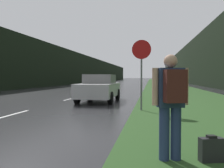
# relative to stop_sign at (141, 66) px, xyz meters

# --- Properties ---
(grass_verge) EXTENTS (6.00, 240.00, 0.02)m
(grass_verge) POSITION_rel_stop_sign_xyz_m (2.67, 32.44, -1.76)
(grass_verge) COLOR #2D5123
(grass_verge) RESTS_ON ground_plane
(lane_stripe_b) EXTENTS (0.12, 3.00, 0.01)m
(lane_stripe_b) POSITION_rel_stop_sign_xyz_m (-4.48, -2.20, -1.76)
(lane_stripe_b) COLOR silver
(lane_stripe_b) RESTS_ON ground_plane
(lane_stripe_c) EXTENTS (0.12, 3.00, 0.01)m
(lane_stripe_c) POSITION_rel_stop_sign_xyz_m (-4.48, 4.80, -1.76)
(lane_stripe_c) COLOR silver
(lane_stripe_c) RESTS_ON ground_plane
(lane_stripe_d) EXTENTS (0.12, 3.00, 0.01)m
(lane_stripe_d) POSITION_rel_stop_sign_xyz_m (-4.48, 11.80, -1.76)
(lane_stripe_d) COLOR silver
(lane_stripe_d) RESTS_ON ground_plane
(lane_stripe_e) EXTENTS (0.12, 3.00, 0.01)m
(lane_stripe_e) POSITION_rel_stop_sign_xyz_m (-4.48, 18.80, -1.76)
(lane_stripe_e) COLOR silver
(lane_stripe_e) RESTS_ON ground_plane
(lane_stripe_f) EXTENTS (0.12, 3.00, 0.01)m
(lane_stripe_f) POSITION_rel_stop_sign_xyz_m (-4.48, 25.80, -1.76)
(lane_stripe_f) COLOR silver
(lane_stripe_f) RESTS_ON ground_plane
(treeline_far_side) EXTENTS (2.00, 140.00, 6.11)m
(treeline_far_side) POSITION_rel_stop_sign_xyz_m (-14.63, 42.44, 1.29)
(treeline_far_side) COLOR black
(treeline_far_side) RESTS_ON ground_plane
(treeline_near_side) EXTENTS (2.00, 140.00, 8.05)m
(treeline_near_side) POSITION_rel_stop_sign_xyz_m (8.67, 42.44, 2.26)
(treeline_near_side) COLOR black
(treeline_near_side) RESTS_ON ground_plane
(stop_sign) EXTENTS (0.76, 0.07, 2.80)m
(stop_sign) POSITION_rel_stop_sign_xyz_m (0.00, 0.00, 0.00)
(stop_sign) COLOR slate
(stop_sign) RESTS_ON ground_plane
(hitchhiker_with_backpack) EXTENTS (0.57, 0.48, 1.69)m
(hitchhiker_with_backpack) POSITION_rel_stop_sign_xyz_m (0.68, -5.64, -0.80)
(hitchhiker_with_backpack) COLOR navy
(hitchhiker_with_backpack) RESTS_ON ground_plane
(suitcase) EXTENTS (0.39, 0.25, 0.43)m
(suitcase) POSITION_rel_stop_sign_xyz_m (1.29, -5.58, -1.57)
(suitcase) COLOR #232326
(suitcase) RESTS_ON ground_plane
(car_passing_near) EXTENTS (1.89, 4.03, 1.47)m
(car_passing_near) POSITION_rel_stop_sign_xyz_m (-2.41, 3.19, -1.03)
(car_passing_near) COLOR #BCBCBC
(car_passing_near) RESTS_ON ground_plane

